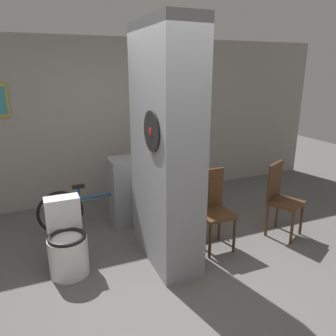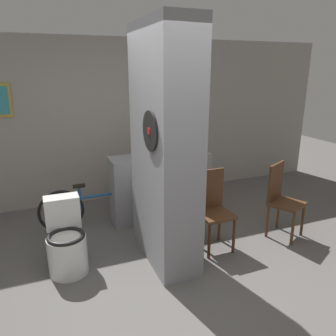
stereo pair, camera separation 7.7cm
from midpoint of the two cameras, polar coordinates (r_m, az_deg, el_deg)
The scene contains 9 objects.
ground_plane at distance 3.57m, azimuth 1.35°, elevation -19.74°, with size 14.00×14.00×0.00m, color #5B5956.
wall_back at distance 5.44m, azimuth -9.55°, elevation 7.98°, with size 8.00×0.09×2.60m.
pillar_center at distance 3.53m, azimuth 0.00°, elevation 3.33°, with size 0.48×1.12×2.60m.
counter_shelf at distance 4.82m, azimuth -0.88°, elevation -3.16°, with size 1.45×0.44×0.95m.
toilet at distance 3.79m, azimuth -16.72°, elevation -12.32°, with size 0.41×0.57×0.78m.
chair_near_pillar at distance 4.03m, azimuth 8.29°, elevation -6.65°, with size 0.39×0.39×0.97m.
chair_by_doorway at distance 4.52m, azimuth 19.66°, elevation -4.81°, with size 0.52×0.52×0.97m.
bicycle at distance 4.66m, azimuth -11.34°, elevation -6.29°, with size 1.62×0.42×0.65m.
bottle_tall at distance 4.69m, azimuth 3.03°, elevation 3.85°, with size 0.06×0.06×0.33m.
Camera 2 is at (-1.09, -2.64, 2.13)m, focal length 35.00 mm.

